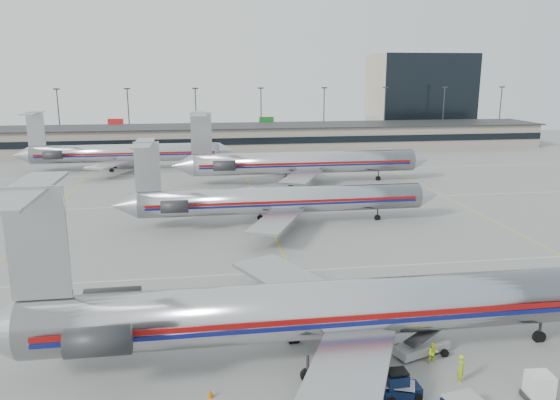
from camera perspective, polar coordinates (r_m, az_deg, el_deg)
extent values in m
plane|color=gray|center=(46.27, 3.43, -11.79)|extent=(260.00, 260.00, 0.00)
cube|color=silver|center=(55.31, 1.25, -7.45)|extent=(160.00, 0.15, 0.02)
cube|color=gray|center=(140.22, -4.98, 6.45)|extent=(160.00, 16.00, 6.00)
cube|color=black|center=(132.17, -4.74, 6.12)|extent=(160.00, 0.20, 1.60)
cube|color=#2D2D30|center=(139.88, -5.00, 7.71)|extent=(162.00, 17.00, 0.30)
cylinder|color=#38383D|center=(157.59, -22.08, 7.93)|extent=(0.30, 0.30, 15.00)
cube|color=#2D2D30|center=(157.19, -22.33, 10.68)|extent=(1.60, 0.40, 0.35)
cylinder|color=#38383D|center=(154.47, -15.52, 8.33)|extent=(0.30, 0.30, 15.00)
cube|color=#2D2D30|center=(154.06, -15.69, 11.14)|extent=(1.60, 0.40, 0.35)
cylinder|color=#38383D|center=(153.42, -8.76, 8.62)|extent=(0.30, 0.30, 15.00)
cube|color=#2D2D30|center=(153.01, -8.86, 11.46)|extent=(1.60, 0.40, 0.35)
cylinder|color=#38383D|center=(154.47, -1.99, 8.79)|extent=(0.30, 0.30, 15.00)
cube|color=#2D2D30|center=(154.06, -2.01, 11.61)|extent=(1.60, 0.40, 0.35)
cylinder|color=#38383D|center=(157.58, 4.60, 8.85)|extent=(0.30, 0.30, 15.00)
cube|color=#2D2D30|center=(157.18, 4.65, 11.61)|extent=(1.60, 0.40, 0.35)
cylinder|color=#38383D|center=(162.64, 10.86, 8.79)|extent=(0.30, 0.30, 15.00)
cube|color=#2D2D30|center=(162.25, 10.98, 11.47)|extent=(1.60, 0.40, 0.35)
cylinder|color=#38383D|center=(169.47, 16.68, 8.65)|extent=(0.30, 0.30, 15.00)
cube|color=#2D2D30|center=(169.10, 16.85, 11.21)|extent=(1.60, 0.40, 0.35)
cylinder|color=#38383D|center=(177.86, 21.99, 8.44)|extent=(0.30, 0.30, 15.00)
cube|color=#2D2D30|center=(177.51, 22.20, 10.88)|extent=(1.60, 0.40, 0.35)
cube|color=tan|center=(183.39, 14.35, 10.67)|extent=(30.00, 20.00, 25.00)
cylinder|color=#BDBDC2|center=(38.54, 6.92, -11.13)|extent=(42.52, 3.93, 3.93)
cube|color=maroon|center=(36.76, 7.77, -12.15)|extent=(40.39, 0.05, 0.37)
cube|color=#0C1159|center=(36.94, 7.75, -12.75)|extent=(40.39, 0.05, 0.30)
cube|color=#AAAAAF|center=(45.17, 1.71, -8.73)|extent=(9.89, 14.41, 0.34)
cube|color=#AAAAAF|center=(32.20, 6.74, -18.55)|extent=(9.89, 14.41, 0.34)
cube|color=#AAAAAF|center=(36.63, -24.03, -4.22)|extent=(3.61, 0.27, 7.23)
cube|color=#AAAAAF|center=(35.92, -25.03, 0.96)|extent=(2.55, 11.16, 0.19)
cylinder|color=#2D2D30|center=(40.40, -17.04, -9.97)|extent=(3.83, 1.81, 1.81)
cylinder|color=#2D2D30|center=(34.97, -18.45, -13.85)|extent=(3.83, 1.81, 1.81)
cylinder|color=#2D2D30|center=(45.78, 25.51, -12.22)|extent=(0.21, 0.21, 1.75)
cylinder|color=#2D2D30|center=(36.96, 2.91, -17.15)|extent=(0.21, 0.21, 1.75)
cylinder|color=#2D2D30|center=(41.36, 1.46, -13.62)|extent=(0.21, 0.21, 1.75)
cylinder|color=black|center=(45.99, 25.45, -12.79)|extent=(0.96, 0.32, 0.96)
cylinder|color=#BDBDC2|center=(71.13, 0.33, -0.01)|extent=(36.92, 3.42, 3.42)
cone|color=#BDBDC2|center=(76.75, 15.20, 0.51)|extent=(2.95, 3.42, 3.42)
cone|color=#AAAAAF|center=(70.91, -15.95, -0.57)|extent=(3.32, 3.42, 3.42)
cube|color=maroon|center=(69.45, 0.55, -0.22)|extent=(35.08, 0.05, 0.32)
cube|color=#0C1159|center=(69.54, 0.55, -0.51)|extent=(35.08, 0.05, 0.26)
cube|color=#AAAAAF|center=(77.33, -1.77, 0.37)|extent=(8.59, 12.51, 0.30)
cube|color=#AAAAAF|center=(64.90, -0.39, -2.16)|extent=(8.59, 12.51, 0.30)
cube|color=#AAAAAF|center=(69.61, -13.71, 3.39)|extent=(3.14, 0.23, 6.28)
cube|color=#AAAAAF|center=(69.21, -14.07, 5.79)|extent=(2.22, 9.69, 0.17)
cylinder|color=#2D2D30|center=(72.86, -10.82, 0.30)|extent=(3.32, 1.57, 1.57)
cylinder|color=#2D2D30|center=(67.74, -10.96, -0.69)|extent=(3.32, 1.57, 1.57)
cylinder|color=#2D2D30|center=(74.79, 10.16, -1.50)|extent=(0.18, 0.18, 1.52)
cylinder|color=#2D2D30|center=(69.25, -1.65, -2.49)|extent=(0.18, 0.18, 1.52)
cylinder|color=#2D2D30|center=(73.50, -2.08, -1.56)|extent=(0.18, 0.18, 1.52)
cylinder|color=black|center=(74.91, 10.14, -1.83)|extent=(0.83, 0.28, 0.83)
cylinder|color=#BDBDC2|center=(97.99, 2.70, 3.93)|extent=(39.89, 3.88, 3.88)
cone|color=#BDBDC2|center=(104.39, 14.45, 4.10)|extent=(3.36, 3.88, 3.88)
cone|color=#AAAAAF|center=(96.15, -10.19, 3.55)|extent=(3.78, 3.88, 3.88)
cube|color=maroon|center=(96.08, 2.93, 3.83)|extent=(37.89, 0.05, 0.37)
cube|color=#0C1159|center=(96.15, 2.93, 3.59)|extent=(37.89, 0.05, 0.29)
cube|color=#AAAAAF|center=(104.92, 0.78, 3.98)|extent=(9.76, 14.23, 0.34)
cube|color=#AAAAAF|center=(90.68, 2.30, 2.50)|extent=(9.76, 14.23, 0.34)
cube|color=#AAAAAF|center=(95.35, -8.23, 6.89)|extent=(3.57, 0.26, 7.14)
cube|color=#AAAAAF|center=(95.04, -8.49, 8.90)|extent=(2.52, 11.02, 0.19)
cylinder|color=#2D2D30|center=(99.11, -6.02, 4.16)|extent=(3.78, 1.78, 1.78)
cylinder|color=#2D2D30|center=(93.21, -5.84, 3.59)|extent=(3.78, 1.78, 1.78)
cylinder|color=#2D2D30|center=(102.02, 10.23, 2.50)|extent=(0.21, 0.21, 1.73)
cylinder|color=#2D2D30|center=(95.49, 1.13, 1.98)|extent=(0.21, 0.21, 1.73)
cylinder|color=#2D2D30|center=(100.37, 0.64, 2.54)|extent=(0.21, 0.21, 1.73)
cylinder|color=black|center=(102.12, 10.22, 2.23)|extent=(0.94, 0.31, 0.94)
cylinder|color=#BDBDC2|center=(115.48, -15.69, 4.75)|extent=(37.20, 3.62, 3.62)
cone|color=#BDBDC2|center=(114.76, -5.61, 5.13)|extent=(3.13, 3.62, 3.62)
cone|color=#AAAAAF|center=(119.69, -25.43, 4.24)|extent=(3.52, 3.62, 3.62)
cube|color=maroon|center=(113.67, -15.80, 4.69)|extent=(35.34, 0.05, 0.34)
cube|color=#0C1159|center=(113.72, -15.79, 4.49)|extent=(35.34, 0.05, 0.27)
cube|color=#AAAAAF|center=(122.59, -16.20, 4.73)|extent=(9.11, 13.27, 0.31)
cube|color=#AAAAAF|center=(109.17, -17.09, 3.67)|extent=(9.11, 13.27, 0.31)
cube|color=#AAAAAF|center=(118.21, -24.17, 6.79)|extent=(3.33, 0.24, 6.66)
cube|color=#AAAAAF|center=(118.04, -24.45, 8.28)|extent=(2.35, 10.28, 0.18)
cylinder|color=#2D2D30|center=(120.59, -22.03, 4.76)|extent=(3.52, 1.66, 1.66)
cylinder|color=#2D2D30|center=(115.22, -22.65, 4.35)|extent=(3.52, 1.66, 1.66)
cylinder|color=#2D2D30|center=(115.01, -9.29, 3.72)|extent=(0.20, 0.20, 1.62)
cylinder|color=#2D2D30|center=(113.98, -17.21, 3.21)|extent=(0.20, 0.20, 1.62)
cylinder|color=#2D2D30|center=(118.56, -16.89, 3.60)|extent=(0.20, 0.20, 1.62)
cylinder|color=black|center=(115.09, -9.29, 3.49)|extent=(0.88, 0.29, 0.88)
cube|color=#091533|center=(36.14, 12.55, -18.79)|extent=(2.37, 1.23, 0.53)
cube|color=#091533|center=(35.70, 12.10, -18.00)|extent=(1.30, 1.10, 0.96)
cube|color=black|center=(35.38, 12.15, -17.11)|extent=(1.25, 1.04, 0.09)
cylinder|color=black|center=(36.99, 13.52, -18.55)|extent=(0.60, 0.19, 0.60)
cylinder|color=black|center=(36.17, 14.18, -19.40)|extent=(0.60, 0.19, 0.60)
cylinder|color=black|center=(36.44, 10.89, -18.94)|extent=(0.60, 0.19, 0.60)
cylinder|color=black|center=(35.61, 11.49, -19.82)|extent=(0.60, 0.19, 0.60)
cube|color=#091533|center=(36.06, 12.32, -18.96)|extent=(2.19, 1.87, 0.68)
cube|color=gray|center=(35.80, 12.36, -18.30)|extent=(2.19, 1.87, 0.06)
cylinder|color=black|center=(36.89, 13.03, -18.85)|extent=(0.35, 0.14, 0.35)
cylinder|color=black|center=(36.46, 10.92, -19.16)|extent=(0.35, 0.14, 0.35)
cube|color=gray|center=(35.24, 18.54, -19.03)|extent=(2.31, 1.80, 0.07)
cube|color=#2D2D30|center=(38.71, 25.36, -18.11)|extent=(1.79, 1.52, 0.28)
cube|color=silver|center=(38.30, 25.49, -17.02)|extent=(1.50, 1.41, 1.42)
cylinder|color=black|center=(39.51, 25.70, -17.68)|extent=(0.23, 0.11, 0.23)
cylinder|color=black|center=(38.84, 24.00, -18.07)|extent=(0.23, 0.11, 0.23)
cube|color=gray|center=(41.29, 14.53, -14.69)|extent=(4.39, 2.81, 0.57)
cube|color=#2D2D30|center=(40.96, 15.55, -12.93)|extent=(4.29, 2.40, 1.48)
cylinder|color=black|center=(42.47, 16.08, -14.31)|extent=(0.57, 0.18, 0.57)
cylinder|color=black|center=(41.47, 16.83, -15.07)|extent=(0.57, 0.18, 0.57)
cylinder|color=black|center=(41.39, 12.20, -14.84)|extent=(0.57, 0.18, 0.57)
cylinder|color=black|center=(40.36, 12.85, -15.65)|extent=(0.57, 0.18, 0.57)
imported|color=#A7D013|center=(38.54, 18.42, -16.38)|extent=(0.75, 0.83, 1.91)
imported|color=#D5EB16|center=(40.29, 15.72, -15.13)|extent=(0.77, 0.62, 1.51)
cone|color=#D35B07|center=(35.88, -7.30, -19.39)|extent=(0.49, 0.49, 0.56)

